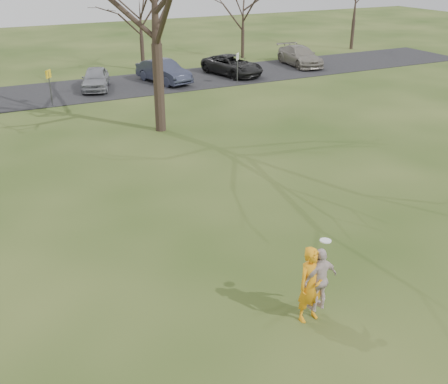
{
  "coord_description": "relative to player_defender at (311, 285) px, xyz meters",
  "views": [
    {
      "loc": [
        -6.5,
        -8.97,
        8.1
      ],
      "look_at": [
        0.0,
        4.0,
        1.5
      ],
      "focal_mm": 42.48,
      "sensor_mm": 36.0,
      "label": 1
    }
  ],
  "objects": [
    {
      "name": "ground",
      "position": [
        0.01,
        0.58,
        -0.97
      ],
      "size": [
        120.0,
        120.0,
        0.0
      ],
      "primitive_type": "plane",
      "color": "#1E380F",
      "rests_on": "ground"
    },
    {
      "name": "parking_strip",
      "position": [
        0.01,
        25.58,
        -0.95
      ],
      "size": [
        62.0,
        6.5,
        0.04
      ],
      "primitive_type": "cube",
      "color": "black",
      "rests_on": "ground"
    },
    {
      "name": "player_defender",
      "position": [
        0.0,
        0.0,
        0.0
      ],
      "size": [
        0.74,
        0.51,
        1.94
      ],
      "primitive_type": "imported",
      "rotation": [
        0.0,
        0.0,
        0.06
      ],
      "color": "orange",
      "rests_on": "ground"
    },
    {
      "name": "car_4",
      "position": [
        1.29,
        25.44,
        -0.25
      ],
      "size": [
        2.78,
        4.29,
        1.36
      ],
      "primitive_type": "imported",
      "rotation": [
        0.0,
        0.0,
        -0.32
      ],
      "color": "gray",
      "rests_on": "parking_strip"
    },
    {
      "name": "car_5",
      "position": [
        5.85,
        25.28,
        -0.19
      ],
      "size": [
        2.73,
        4.74,
        1.48
      ],
      "primitive_type": "imported",
      "rotation": [
        0.0,
        0.0,
        0.28
      ],
      "color": "#2F3347",
      "rests_on": "parking_strip"
    },
    {
      "name": "car_6",
      "position": [
        11.07,
        25.35,
        -0.24
      ],
      "size": [
        3.37,
        5.36,
        1.38
      ],
      "primitive_type": "imported",
      "rotation": [
        0.0,
        0.0,
        0.23
      ],
      "color": "black",
      "rests_on": "parking_strip"
    },
    {
      "name": "car_7",
      "position": [
        17.33,
        26.08,
        -0.21
      ],
      "size": [
        2.57,
        5.17,
        1.44
      ],
      "primitive_type": "imported",
      "rotation": [
        0.0,
        0.0,
        -0.11
      ],
      "color": "gray",
      "rests_on": "parking_strip"
    },
    {
      "name": "catching_play",
      "position": [
        0.24,
        -0.02,
        0.09
      ],
      "size": [
        1.0,
        0.5,
        1.79
      ],
      "color": "beige",
      "rests_on": "ground"
    },
    {
      "name": "sign_yellow",
      "position": [
        -1.99,
        22.58,
        0.48
      ],
      "size": [
        0.35,
        0.35,
        2.08
      ],
      "color": "#47474C",
      "rests_on": "ground"
    },
    {
      "name": "sign_white",
      "position": [
        10.01,
        22.58,
        0.48
      ],
      "size": [
        0.35,
        0.35,
        2.08
      ],
      "color": "#47474C",
      "rests_on": "ground"
    },
    {
      "name": "small_tree_row",
      "position": [
        4.39,
        30.64,
        2.92
      ],
      "size": [
        55.0,
        5.9,
        8.5
      ],
      "color": "#352821",
      "rests_on": "ground"
    }
  ]
}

